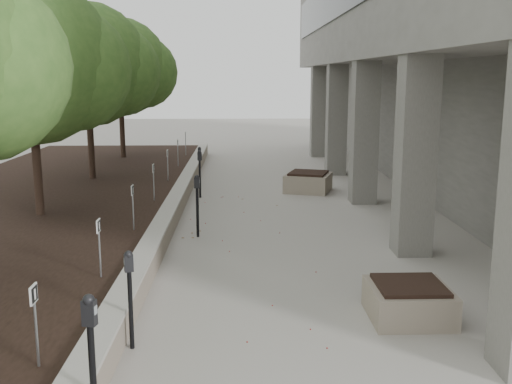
{
  "coord_description": "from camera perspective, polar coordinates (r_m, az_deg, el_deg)",
  "views": [
    {
      "loc": [
        -0.07,
        -5.7,
        3.59
      ],
      "look_at": [
        0.24,
        6.91,
        1.12
      ],
      "focal_mm": 41.71,
      "sensor_mm": 36.0,
      "label": 1
    }
  ],
  "objects": [
    {
      "name": "parking_sign_8",
      "position": [
        24.46,
        -6.77,
        4.65
      ],
      "size": [
        0.04,
        0.22,
        0.96
      ],
      "primitive_type": null,
      "color": "black",
      "rests_on": "planting_bed"
    },
    {
      "name": "planting_bed",
      "position": [
        16.03,
        -21.18,
        -1.87
      ],
      "size": [
        7.0,
        26.0,
        0.4
      ],
      "primitive_type": "cube",
      "color": "black",
      "rests_on": "ground"
    },
    {
      "name": "parking_meter_3",
      "position": [
        13.4,
        -5.64,
        -1.36
      ],
      "size": [
        0.14,
        0.1,
        1.42
      ],
      "primitive_type": null,
      "rotation": [
        0.0,
        0.0,
        -0.03
      ],
      "color": "black",
      "rests_on": "ground"
    },
    {
      "name": "crabapple_tree_3",
      "position": [
        14.5,
        -20.68,
        8.54
      ],
      "size": [
        4.6,
        4.0,
        5.44
      ],
      "primitive_type": null,
      "color": "#386225",
      "rests_on": "planting_bed"
    },
    {
      "name": "retaining_wall",
      "position": [
        15.17,
        -8.01,
        -1.73
      ],
      "size": [
        0.39,
        26.0,
        0.5
      ],
      "primitive_type": null,
      "color": "#9F907E",
      "rests_on": "ground"
    },
    {
      "name": "parking_sign_3",
      "position": [
        9.86,
        -14.77,
        -5.25
      ],
      "size": [
        0.04,
        0.22,
        0.96
      ],
      "primitive_type": null,
      "color": "black",
      "rests_on": "planting_bed"
    },
    {
      "name": "parking_meter_1",
      "position": [
        8.14,
        -11.96,
        -10.11
      ],
      "size": [
        0.16,
        0.13,
        1.36
      ],
      "primitive_type": null,
      "rotation": [
        0.0,
        0.0,
        0.33
      ],
      "color": "black",
      "rests_on": "ground"
    },
    {
      "name": "parking_sign_2",
      "position": [
        7.14,
        -20.35,
        -11.96
      ],
      "size": [
        0.04,
        0.22,
        0.96
      ],
      "primitive_type": null,
      "color": "black",
      "rests_on": "planting_bed"
    },
    {
      "name": "crabapple_tree_5",
      "position": [
        24.17,
        -12.88,
        9.71
      ],
      "size": [
        4.6,
        4.0,
        5.44
      ],
      "primitive_type": null,
      "color": "#386225",
      "rests_on": "planting_bed"
    },
    {
      "name": "berry_scatter",
      "position": [
        11.28,
        -1.49,
        -7.41
      ],
      "size": [
        3.3,
        14.1,
        0.02
      ],
      "primitive_type": null,
      "color": "#96100A",
      "rests_on": "ground"
    },
    {
      "name": "parking_meter_4",
      "position": [
        17.75,
        -5.41,
        1.72
      ],
      "size": [
        0.16,
        0.13,
        1.43
      ],
      "primitive_type": null,
      "rotation": [
        0.0,
        0.0,
        0.26
      ],
      "color": "black",
      "rests_on": "ground"
    },
    {
      "name": "parking_meter_5",
      "position": [
        19.88,
        -5.42,
        2.52
      ],
      "size": [
        0.13,
        0.1,
        1.28
      ],
      "primitive_type": null,
      "rotation": [
        0.0,
        0.0,
        0.07
      ],
      "color": "black",
      "rests_on": "ground"
    },
    {
      "name": "parking_sign_4",
      "position": [
        12.7,
        -11.71,
        -1.47
      ],
      "size": [
        0.04,
        0.22,
        0.96
      ],
      "primitive_type": null,
      "color": "black",
      "rests_on": "planting_bed"
    },
    {
      "name": "parking_sign_6",
      "position": [
        18.54,
        -8.46,
        2.56
      ],
      "size": [
        0.04,
        0.22,
        0.96
      ],
      "primitive_type": null,
      "color": "black",
      "rests_on": "planting_bed"
    },
    {
      "name": "planter_front",
      "position": [
        9.34,
        14.45,
        -10.06
      ],
      "size": [
        1.18,
        1.18,
        0.55
      ],
      "primitive_type": null,
      "rotation": [
        0.0,
        0.0,
        0.0
      ],
      "color": "#9F907E",
      "rests_on": "ground"
    },
    {
      "name": "crabapple_tree_4",
      "position": [
        19.29,
        -15.81,
        9.29
      ],
      "size": [
        4.6,
        4.0,
        5.44
      ],
      "primitive_type": null,
      "color": "#386225",
      "rests_on": "planting_bed"
    },
    {
      "name": "parking_sign_7",
      "position": [
        21.49,
        -7.5,
        3.75
      ],
      "size": [
        0.04,
        0.22,
        0.96
      ],
      "primitive_type": null,
      "color": "black",
      "rests_on": "planting_bed"
    },
    {
      "name": "parking_meter_2",
      "position": [
        6.3,
        -15.41,
        -15.94
      ],
      "size": [
        0.17,
        0.14,
        1.53
      ],
      "primitive_type": null,
      "rotation": [
        0.0,
        0.0,
        -0.2
      ],
      "color": "black",
      "rests_on": "ground"
    },
    {
      "name": "planter_back",
      "position": [
        18.8,
        5.02,
        1.0
      ],
      "size": [
        1.67,
        1.67,
        0.62
      ],
      "primitive_type": null,
      "rotation": [
        0.0,
        0.0,
        -0.32
      ],
      "color": "#9F907E",
      "rests_on": "ground"
    },
    {
      "name": "parking_sign_5",
      "position": [
        15.61,
        -9.78,
        0.93
      ],
      "size": [
        0.04,
        0.22,
        0.96
      ],
      "primitive_type": null,
      "color": "black",
      "rests_on": "planting_bed"
    }
  ]
}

